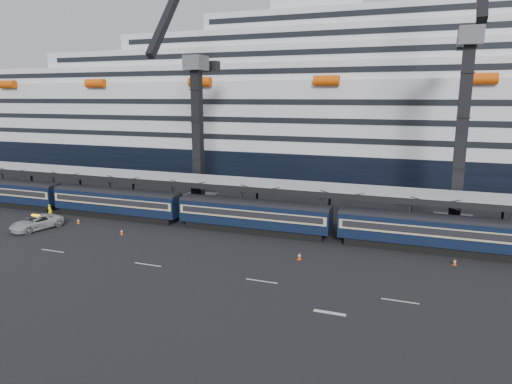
{
  "coord_description": "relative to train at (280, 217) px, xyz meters",
  "views": [
    {
      "loc": [
        10.85,
        -40.5,
        16.37
      ],
      "look_at": [
        -7.67,
        10.0,
        5.08
      ],
      "focal_mm": 32.0,
      "sensor_mm": 36.0,
      "label": 1
    }
  ],
  "objects": [
    {
      "name": "ground",
      "position": [
        4.65,
        -10.0,
        -2.2
      ],
      "size": [
        260.0,
        260.0,
        0.0
      ],
      "primitive_type": "plane",
      "color": "black",
      "rests_on": "ground"
    },
    {
      "name": "lane_markings",
      "position": [
        12.8,
        -15.23,
        -2.19
      ],
      "size": [
        111.0,
        4.27,
        0.02
      ],
      "color": "beige",
      "rests_on": "ground"
    },
    {
      "name": "train",
      "position": [
        0.0,
        0.0,
        0.0
      ],
      "size": [
        133.05,
        3.0,
        4.05
      ],
      "color": "black",
      "rests_on": "ground"
    },
    {
      "name": "canopy",
      "position": [
        4.65,
        4.0,
        3.05
      ],
      "size": [
        130.0,
        6.25,
        5.53
      ],
      "color": "#9DA0A5",
      "rests_on": "ground"
    },
    {
      "name": "cruise_ship",
      "position": [
        3.57,
        35.99,
        10.14
      ],
      "size": [
        214.09,
        28.84,
        34.0
      ],
      "color": "black",
      "rests_on": "ground"
    },
    {
      "name": "crane_dark_near",
      "position": [
        -15.35,
        8.59,
        9.73
      ],
      "size": [
        4.5,
        17.75,
        35.08
      ],
      "color": "#45474C",
      "rests_on": "ground"
    },
    {
      "name": "crane_dark_mid",
      "position": [
        19.65,
        7.59,
        11.16
      ],
      "size": [
        4.5,
        18.24,
        39.64
      ],
      "color": "#45474C",
      "rests_on": "ground"
    },
    {
      "name": "pickup_truck",
      "position": [
        -29.39,
        -8.22,
        -1.32
      ],
      "size": [
        4.42,
        6.86,
        1.76
      ],
      "primitive_type": "imported",
      "rotation": [
        0.0,
        0.0,
        -0.26
      ],
      "color": "#A7A9AF",
      "rests_on": "ground"
    },
    {
      "name": "worker",
      "position": [
        -32.19,
        -3.08,
        -1.29
      ],
      "size": [
        0.69,
        0.48,
        1.81
      ],
      "primitive_type": "imported",
      "rotation": [
        0.0,
        0.0,
        3.21
      ],
      "color": "#F8F30D",
      "rests_on": "ground"
    },
    {
      "name": "traffic_cone_b",
      "position": [
        -26.34,
        -4.28,
        -1.83
      ],
      "size": [
        0.38,
        0.38,
        0.76
      ],
      "color": "#DB4D06",
      "rests_on": "ground"
    },
    {
      "name": "traffic_cone_c",
      "position": [
        -17.96,
        -6.44,
        -1.83
      ],
      "size": [
        0.37,
        0.37,
        0.74
      ],
      "color": "#DB4D06",
      "rests_on": "ground"
    },
    {
      "name": "traffic_cone_d",
      "position": [
        4.42,
        -7.42,
        -1.79
      ],
      "size": [
        0.41,
        0.41,
        0.83
      ],
      "color": "#DB4D06",
      "rests_on": "ground"
    },
    {
      "name": "traffic_cone_e",
      "position": [
        19.28,
        -3.59,
        -1.85
      ],
      "size": [
        0.35,
        0.35,
        0.7
      ],
      "color": "#DB4D06",
      "rests_on": "ground"
    }
  ]
}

